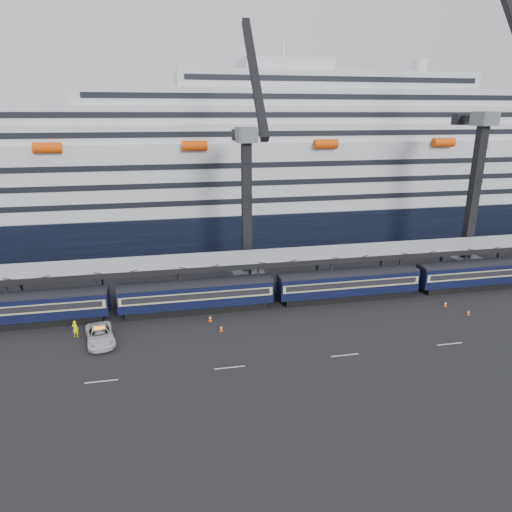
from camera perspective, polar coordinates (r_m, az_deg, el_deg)
The scene contains 12 objects.
ground at distance 58.25m, azimuth 22.51°, elevation -8.10°, with size 260.00×260.00×0.00m, color black.
train at distance 63.11m, azimuth 14.26°, elevation -3.13°, with size 133.05×3.00×4.05m.
canopy at distance 67.60m, azimuth 16.58°, elevation 0.78°, with size 130.00×6.25×5.53m.
cruise_ship at distance 94.65m, azimuth 7.31°, elevation 10.36°, with size 214.09×28.84×34.00m.
crane_dark_near at distance 63.72m, azimuth -1.11°, elevation 6.71°, with size 4.50×17.75×35.08m.
crane_dark_mid at distance 76.94m, azimuth 25.88°, elevation 7.92°, with size 4.50×18.24×39.64m.
pickup_truck at distance 52.78m, azimuth -18.92°, elevation -9.36°, with size 2.78×6.02×1.67m, color silver.
worker at distance 54.82m, azimuth -21.66°, elevation -8.47°, with size 0.72×0.47×1.97m, color #EFF60C.
traffic_cone_b at distance 55.21m, azimuth -5.76°, elevation -7.72°, with size 0.41×0.41×0.82m.
traffic_cone_c at distance 52.79m, azimuth -4.38°, elevation -8.96°, with size 0.37×0.37×0.75m.
traffic_cone_d at distance 63.83m, azimuth 22.61°, elevation -5.52°, with size 0.36×0.36×0.73m.
traffic_cone_e at distance 62.30m, azimuth 25.02°, elevation -6.40°, with size 0.36×0.36×0.72m.
Camera 1 is at (-31.29, -42.98, 23.81)m, focal length 32.00 mm.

